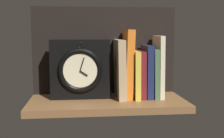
{
  "coord_description": "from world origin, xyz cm",
  "views": [
    {
      "loc": [
        -9.58,
        -105.6,
        24.98
      ],
      "look_at": [
        2.11,
        3.83,
        10.99
      ],
      "focal_mm": 46.85,
      "sensor_mm": 36.0,
      "label": 1
    }
  ],
  "objects_px": {
    "book_orange_pandolfini": "(128,64)",
    "book_cream_twain": "(158,66)",
    "book_green_romantic": "(153,73)",
    "book_navy_bierce": "(147,71)",
    "framed_clock": "(80,69)",
    "book_yellow_seinlanguage": "(135,74)",
    "book_tan_shortstories": "(120,69)",
    "book_maroon_dawkins": "(140,74)"
  },
  "relations": [
    {
      "from": "book_yellow_seinlanguage",
      "to": "framed_clock",
      "type": "distance_m",
      "value": 0.21
    },
    {
      "from": "book_orange_pandolfini",
      "to": "book_cream_twain",
      "type": "relative_size",
      "value": 1.1
    },
    {
      "from": "book_yellow_seinlanguage",
      "to": "book_cream_twain",
      "type": "height_order",
      "value": "book_cream_twain"
    },
    {
      "from": "book_maroon_dawkins",
      "to": "framed_clock",
      "type": "relative_size",
      "value": 0.81
    },
    {
      "from": "book_orange_pandolfini",
      "to": "book_yellow_seinlanguage",
      "type": "relative_size",
      "value": 1.45
    },
    {
      "from": "book_green_romantic",
      "to": "book_cream_twain",
      "type": "bearing_deg",
      "value": 0.0
    },
    {
      "from": "book_orange_pandolfini",
      "to": "book_yellow_seinlanguage",
      "type": "bearing_deg",
      "value": 0.0
    },
    {
      "from": "book_navy_bierce",
      "to": "book_cream_twain",
      "type": "bearing_deg",
      "value": 0.0
    },
    {
      "from": "book_green_romantic",
      "to": "book_yellow_seinlanguage",
      "type": "bearing_deg",
      "value": 180.0
    },
    {
      "from": "book_maroon_dawkins",
      "to": "framed_clock",
      "type": "xyz_separation_m",
      "value": [
        -0.23,
        -0.0,
        0.02
      ]
    },
    {
      "from": "book_tan_shortstories",
      "to": "book_cream_twain",
      "type": "xyz_separation_m",
      "value": [
        0.15,
        0.0,
        0.01
      ]
    },
    {
      "from": "book_orange_pandolfini",
      "to": "book_maroon_dawkins",
      "type": "relative_size",
      "value": 1.45
    },
    {
      "from": "book_orange_pandolfini",
      "to": "book_maroon_dawkins",
      "type": "bearing_deg",
      "value": 0.0
    },
    {
      "from": "book_tan_shortstories",
      "to": "book_maroon_dawkins",
      "type": "relative_size",
      "value": 1.24
    },
    {
      "from": "book_tan_shortstories",
      "to": "book_cream_twain",
      "type": "relative_size",
      "value": 0.94
    },
    {
      "from": "book_navy_bierce",
      "to": "book_yellow_seinlanguage",
      "type": "bearing_deg",
      "value": 180.0
    },
    {
      "from": "book_maroon_dawkins",
      "to": "book_navy_bierce",
      "type": "xyz_separation_m",
      "value": [
        0.03,
        0.0,
        0.01
      ]
    },
    {
      "from": "book_yellow_seinlanguage",
      "to": "book_navy_bierce",
      "type": "xyz_separation_m",
      "value": [
        0.05,
        0.0,
        0.01
      ]
    },
    {
      "from": "book_yellow_seinlanguage",
      "to": "book_maroon_dawkins",
      "type": "bearing_deg",
      "value": 0.0
    },
    {
      "from": "book_cream_twain",
      "to": "framed_clock",
      "type": "distance_m",
      "value": 0.3
    },
    {
      "from": "book_orange_pandolfini",
      "to": "book_navy_bierce",
      "type": "height_order",
      "value": "book_orange_pandolfini"
    },
    {
      "from": "book_navy_bierce",
      "to": "book_cream_twain",
      "type": "distance_m",
      "value": 0.05
    },
    {
      "from": "book_yellow_seinlanguage",
      "to": "book_maroon_dawkins",
      "type": "height_order",
      "value": "same"
    },
    {
      "from": "book_navy_bierce",
      "to": "book_green_romantic",
      "type": "xyz_separation_m",
      "value": [
        0.02,
        0.0,
        -0.01
      ]
    },
    {
      "from": "book_maroon_dawkins",
      "to": "book_navy_bierce",
      "type": "bearing_deg",
      "value": 0.0
    },
    {
      "from": "book_green_romantic",
      "to": "book_cream_twain",
      "type": "relative_size",
      "value": 0.79
    },
    {
      "from": "book_navy_bierce",
      "to": "framed_clock",
      "type": "bearing_deg",
      "value": -179.11
    },
    {
      "from": "book_orange_pandolfini",
      "to": "book_navy_bierce",
      "type": "relative_size",
      "value": 1.3
    },
    {
      "from": "book_yellow_seinlanguage",
      "to": "book_cream_twain",
      "type": "bearing_deg",
      "value": 0.0
    },
    {
      "from": "book_yellow_seinlanguage",
      "to": "book_cream_twain",
      "type": "relative_size",
      "value": 0.76
    },
    {
      "from": "book_yellow_seinlanguage",
      "to": "book_green_romantic",
      "type": "distance_m",
      "value": 0.07
    },
    {
      "from": "book_cream_twain",
      "to": "book_tan_shortstories",
      "type": "bearing_deg",
      "value": 180.0
    },
    {
      "from": "book_orange_pandolfini",
      "to": "book_cream_twain",
      "type": "bearing_deg",
      "value": 0.0
    },
    {
      "from": "book_orange_pandolfini",
      "to": "book_maroon_dawkins",
      "type": "xyz_separation_m",
      "value": [
        0.05,
        0.0,
        -0.04
      ]
    },
    {
      "from": "book_orange_pandolfini",
      "to": "book_green_romantic",
      "type": "xyz_separation_m",
      "value": [
        0.1,
        0.0,
        -0.04
      ]
    },
    {
      "from": "book_tan_shortstories",
      "to": "book_navy_bierce",
      "type": "height_order",
      "value": "book_tan_shortstories"
    },
    {
      "from": "framed_clock",
      "to": "book_green_romantic",
      "type": "bearing_deg",
      "value": 0.81
    },
    {
      "from": "book_yellow_seinlanguage",
      "to": "book_tan_shortstories",
      "type": "bearing_deg",
      "value": 180.0
    },
    {
      "from": "book_maroon_dawkins",
      "to": "book_yellow_seinlanguage",
      "type": "bearing_deg",
      "value": 180.0
    },
    {
      "from": "book_yellow_seinlanguage",
      "to": "book_navy_bierce",
      "type": "bearing_deg",
      "value": 0.0
    },
    {
      "from": "book_navy_bierce",
      "to": "framed_clock",
      "type": "xyz_separation_m",
      "value": [
        -0.26,
        -0.0,
        0.01
      ]
    },
    {
      "from": "book_green_romantic",
      "to": "book_orange_pandolfini",
      "type": "bearing_deg",
      "value": 180.0
    }
  ]
}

